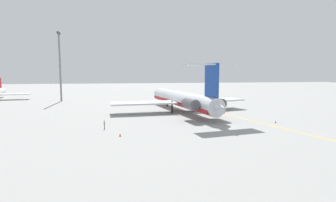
{
  "coord_description": "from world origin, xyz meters",
  "views": [
    {
      "loc": [
        -74.68,
        24.82,
        11.64
      ],
      "look_at": [
        2.29,
        12.29,
        3.17
      ],
      "focal_mm": 29.11,
      "sensor_mm": 36.0,
      "label": 1
    }
  ],
  "objects": [
    {
      "name": "ground",
      "position": [
        0.0,
        0.0,
        0.0
      ],
      "size": [
        395.75,
        395.75,
        0.0
      ],
      "primitive_type": "plane",
      "color": "gray"
    },
    {
      "name": "main_jetliner",
      "position": [
        1.01,
        8.06,
        3.68
      ],
      "size": [
        46.19,
        41.08,
        13.51
      ],
      "rotation": [
        0.0,
        0.0,
        0.18
      ],
      "color": "silver",
      "rests_on": "ground"
    },
    {
      "name": "ground_crew_near_nose",
      "position": [
        26.55,
        -4.66,
        1.07
      ],
      "size": [
        0.27,
        0.42,
        1.69
      ],
      "rotation": [
        0.0,
        0.0,
        6.07
      ],
      "color": "black",
      "rests_on": "ground"
    },
    {
      "name": "ground_crew_near_tail",
      "position": [
        -18.76,
        28.87,
        1.13
      ],
      "size": [
        0.45,
        0.29,
        1.79
      ],
      "rotation": [
        0.0,
        0.0,
        1.37
      ],
      "color": "black",
      "rests_on": "ground"
    },
    {
      "name": "safety_cone_nose",
      "position": [
        27.7,
        -8.71,
        0.28
      ],
      "size": [
        0.4,
        0.4,
        0.55
      ],
      "primitive_type": "cone",
      "color": "#EA590F",
      "rests_on": "ground"
    },
    {
      "name": "safety_cone_wingtip",
      "position": [
        -25.85,
        25.63,
        0.28
      ],
      "size": [
        0.4,
        0.4,
        0.55
      ],
      "primitive_type": "cone",
      "color": "#EA590F",
      "rests_on": "ground"
    },
    {
      "name": "safety_cone_tail",
      "position": [
        -18.37,
        -9.18,
        0.28
      ],
      "size": [
        0.4,
        0.4,
        0.55
      ],
      "primitive_type": "cone",
      "color": "#EA590F",
      "rests_on": "ground"
    },
    {
      "name": "taxiway_centreline",
      "position": [
        2.29,
        -0.77,
        0.0
      ],
      "size": [
        87.18,
        22.1,
        0.01
      ],
      "primitive_type": "cube",
      "rotation": [
        0.0,
        0.0,
        0.24
      ],
      "color": "gold",
      "rests_on": "ground"
    },
    {
      "name": "light_mast",
      "position": [
        37.43,
        49.23,
        14.6
      ],
      "size": [
        4.0,
        0.7,
        26.76
      ],
      "color": "slate",
      "rests_on": "ground"
    }
  ]
}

